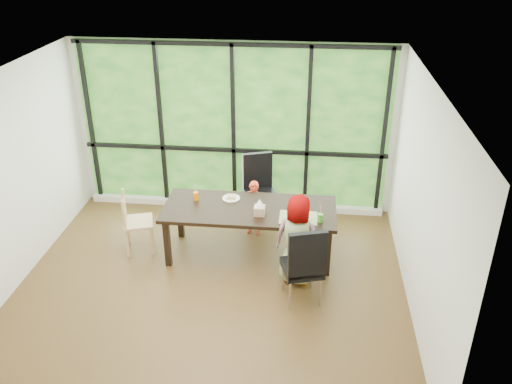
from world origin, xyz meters
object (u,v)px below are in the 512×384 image
dining_table (250,231)px  child_older (299,240)px  green_cup (320,218)px  plate_far (231,198)px  chair_end_beech (138,222)px  tissue_box (260,211)px  child_toddler (254,208)px  chair_window_leather (260,190)px  chair_interior_leather (302,263)px  orange_cup (196,196)px  plate_near (297,217)px

dining_table → child_older: size_ratio=1.90×
green_cup → plate_far: bearing=157.7°
chair_end_beech → green_cup: size_ratio=7.89×
tissue_box → chair_end_beech: bearing=175.6°
tissue_box → child_toddler: bearing=101.7°
chair_window_leather → plate_far: (-0.34, -0.72, 0.22)m
chair_interior_leather → child_older: (-0.06, 0.38, 0.08)m
green_cup → tissue_box: bearing=172.7°
chair_interior_leather → tissue_box: (-0.60, 0.75, 0.27)m
orange_cup → child_toddler: bearing=28.4°
chair_interior_leather → chair_end_beech: size_ratio=1.20×
plate_far → tissue_box: (0.44, -0.41, 0.05)m
child_older → chair_end_beech: bearing=2.3°
chair_interior_leather → plate_near: bearing=-98.6°
dining_table → green_cup: bearing=-15.9°
child_toddler → plate_near: child_toddler is taller
child_toddler → orange_cup: orange_cup is taller
plate_far → tissue_box: 0.60m
child_older → tissue_box: child_older is taller
chair_end_beech → plate_near: chair_end_beech is taller
chair_interior_leather → green_cup: size_ratio=9.46×
plate_far → chair_window_leather: bearing=64.7°
chair_window_leather → child_toddler: chair_window_leather is taller
chair_window_leather → green_cup: bearing=-72.8°
child_older → plate_near: child_older is taller
chair_window_leather → plate_far: chair_window_leather is taller
chair_window_leather → child_older: child_older is taller
plate_far → tissue_box: bearing=-42.6°
dining_table → orange_cup: (-0.77, 0.16, 0.43)m
child_older → dining_table: bearing=-23.0°
chair_end_beech → plate_near: (2.23, -0.17, 0.31)m
chair_interior_leather → tissue_box: 1.00m
child_older → tissue_box: size_ratio=8.56×
orange_cup → child_older: bearing=-25.4°
child_older → plate_far: 1.26m
dining_table → orange_cup: 0.90m
chair_end_beech → plate_near: 2.26m
chair_window_leather → plate_near: bearing=-81.9°
chair_interior_leather → plate_far: 1.57m
chair_interior_leather → orange_cup: bearing=-52.0°
child_older → chair_window_leather: bearing=-52.0°
dining_table → child_older: bearing=-37.7°
child_older → orange_cup: size_ratio=10.75×
plate_near → green_cup: bearing=-12.6°
chair_interior_leather → plate_near: 0.76m
child_toddler → green_cup: bearing=-28.8°
dining_table → child_toddler: child_toddler is taller
child_older → child_toddler: bearing=-43.3°
plate_near → dining_table: bearing=162.6°
tissue_box → plate_far: bearing=137.4°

